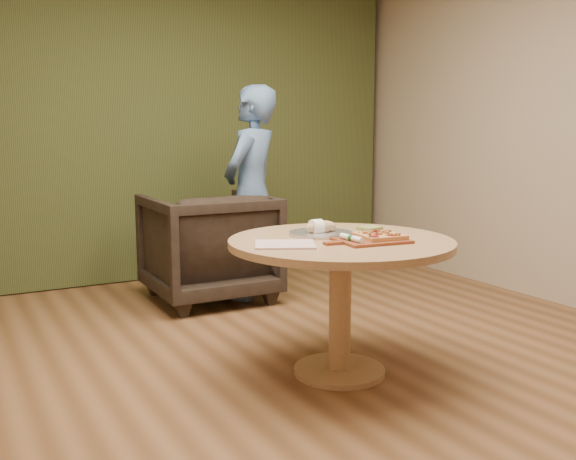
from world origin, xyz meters
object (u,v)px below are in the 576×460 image
(pizza_paddle, at_px, (369,240))
(cutlery_roll, at_px, (352,238))
(pedestal_table, at_px, (341,265))
(serving_tray, at_px, (321,233))
(bread_roll, at_px, (320,227))
(armchair, at_px, (208,241))
(flatbread_pizza, at_px, (380,236))
(person_standing, at_px, (252,193))

(pizza_paddle, xyz_separation_m, cutlery_roll, (-0.11, -0.00, 0.02))
(pedestal_table, bearing_deg, serving_tray, 95.84)
(serving_tray, bearing_deg, cutlery_roll, -92.33)
(bread_roll, height_order, armchair, armchair)
(armchair, bearing_deg, bread_roll, 90.95)
(serving_tray, relative_size, armchair, 0.38)
(flatbread_pizza, xyz_separation_m, armchair, (-0.19, 1.94, -0.31))
(flatbread_pizza, distance_m, serving_tray, 0.36)
(cutlery_roll, height_order, bread_roll, bread_roll)
(bread_roll, relative_size, person_standing, 0.12)
(pizza_paddle, height_order, armchair, armchair)
(pedestal_table, bearing_deg, person_standing, 80.25)
(pedestal_table, distance_m, cutlery_roll, 0.23)
(flatbread_pizza, distance_m, cutlery_roll, 0.18)
(pedestal_table, bearing_deg, flatbread_pizza, -43.73)
(person_standing, bearing_deg, flatbread_pizza, 48.46)
(pedestal_table, relative_size, pizza_paddle, 2.62)
(pedestal_table, distance_m, serving_tray, 0.23)
(serving_tray, bearing_deg, pizza_paddle, -72.23)
(flatbread_pizza, distance_m, armchair, 1.98)
(cutlery_roll, distance_m, serving_tray, 0.32)
(flatbread_pizza, relative_size, cutlery_roll, 1.22)
(pizza_paddle, bearing_deg, cutlery_roll, -172.93)
(serving_tray, relative_size, bread_roll, 1.84)
(serving_tray, height_order, bread_roll, bread_roll)
(bread_roll, xyz_separation_m, person_standing, (0.32, 1.54, 0.04))
(pedestal_table, height_order, armchair, armchair)
(flatbread_pizza, relative_size, armchair, 0.26)
(flatbread_pizza, xyz_separation_m, serving_tray, (-0.17, 0.32, -0.02))
(pedestal_table, xyz_separation_m, bread_roll, (-0.03, 0.17, 0.18))
(flatbread_pizza, relative_size, serving_tray, 0.68)
(serving_tray, xyz_separation_m, person_standing, (0.31, 1.54, 0.08))
(bread_roll, distance_m, person_standing, 1.57)
(pedestal_table, height_order, bread_roll, bread_roll)
(bread_roll, bearing_deg, armchair, 90.47)
(serving_tray, xyz_separation_m, armchair, (-0.02, 1.63, -0.29))
(serving_tray, height_order, armchair, armchair)
(pizza_paddle, xyz_separation_m, armchair, (-0.12, 1.94, -0.29))
(person_standing, bearing_deg, bread_roll, 41.14)
(flatbread_pizza, distance_m, bread_roll, 0.36)
(pedestal_table, bearing_deg, pizza_paddle, -59.48)
(bread_roll, bearing_deg, cutlery_roll, -90.74)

